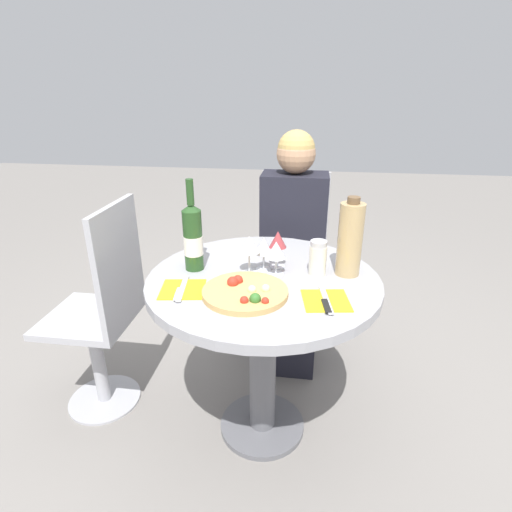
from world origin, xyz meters
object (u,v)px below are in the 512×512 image
(dining_table, at_px, (263,312))
(chair_empty_side, at_px, (104,315))
(pizza_large, at_px, (245,292))
(chair_behind_diner, at_px, (292,264))
(seated_diner, at_px, (291,262))
(tall_carafe, at_px, (350,239))
(wine_bottle, at_px, (193,237))

(dining_table, bearing_deg, chair_empty_side, 175.07)
(chair_empty_side, xyz_separation_m, pizza_large, (0.66, -0.21, 0.27))
(chair_behind_diner, distance_m, pizza_large, 0.93)
(pizza_large, bearing_deg, seated_diner, 80.58)
(pizza_large, xyz_separation_m, tall_carafe, (0.35, 0.22, 0.13))
(seated_diner, xyz_separation_m, chair_empty_side, (-0.78, -0.52, -0.07))
(pizza_large, height_order, tall_carafe, tall_carafe)
(wine_bottle, bearing_deg, seated_diner, 57.42)
(wine_bottle, bearing_deg, pizza_large, -38.99)
(seated_diner, relative_size, wine_bottle, 3.44)
(chair_behind_diner, relative_size, chair_empty_side, 1.00)
(chair_behind_diner, height_order, wine_bottle, wine_bottle)
(chair_behind_diner, height_order, chair_empty_side, same)
(seated_diner, height_order, tall_carafe, seated_diner)
(seated_diner, bearing_deg, chair_empty_side, 33.82)
(seated_diner, bearing_deg, dining_table, 82.38)
(tall_carafe, bearing_deg, chair_empty_side, -179.49)
(dining_table, bearing_deg, chair_behind_diner, 83.86)
(chair_behind_diner, distance_m, wine_bottle, 0.87)
(chair_empty_side, height_order, pizza_large, chair_empty_side)
(seated_diner, xyz_separation_m, pizza_large, (-0.12, -0.73, 0.20))
(dining_table, distance_m, tall_carafe, 0.43)
(dining_table, bearing_deg, wine_bottle, 172.56)
(dining_table, height_order, chair_behind_diner, chair_behind_diner)
(dining_table, height_order, tall_carafe, tall_carafe)
(chair_behind_diner, bearing_deg, tall_carafe, 109.36)
(dining_table, xyz_separation_m, tall_carafe, (0.31, 0.07, 0.29))
(dining_table, relative_size, chair_empty_side, 0.89)
(dining_table, height_order, pizza_large, pizza_large)
(chair_empty_side, relative_size, pizza_large, 3.33)
(chair_behind_diner, xyz_separation_m, seated_diner, (-0.00, -0.14, 0.07))
(tall_carafe, bearing_deg, chair_behind_diner, 109.36)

